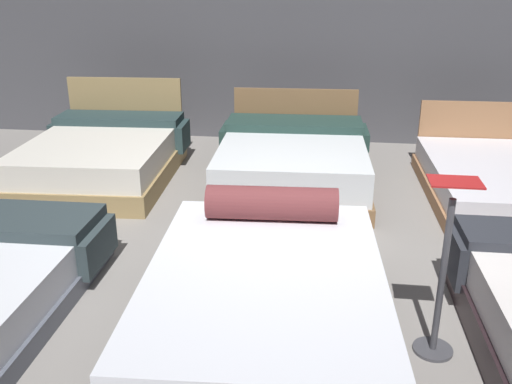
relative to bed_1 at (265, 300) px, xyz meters
name	(u,v)px	position (x,y,z in m)	size (l,w,h in m)	color
ground_plane	(278,254)	(-0.03, 1.15, -0.27)	(18.00, 18.00, 0.02)	gray
showroom_back_wall	(306,9)	(-0.03, 4.65, 1.49)	(18.00, 0.06, 3.50)	#47474C
bed_1	(265,300)	(0.00, 0.00, 0.00)	(1.61, 2.22, 0.74)	#555360
bed_3	(103,156)	(-2.15, 2.72, 0.00)	(1.68, 2.15, 0.98)	olive
bed_4	(292,162)	(-0.04, 2.74, 0.02)	(1.70, 2.03, 0.90)	brown
bed_5	(505,181)	(2.14, 2.68, -0.07)	(1.59, 2.20, 0.79)	#986946
price_sign	(441,289)	(1.03, -0.03, 0.18)	(0.28, 0.24, 1.10)	#3F3F44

